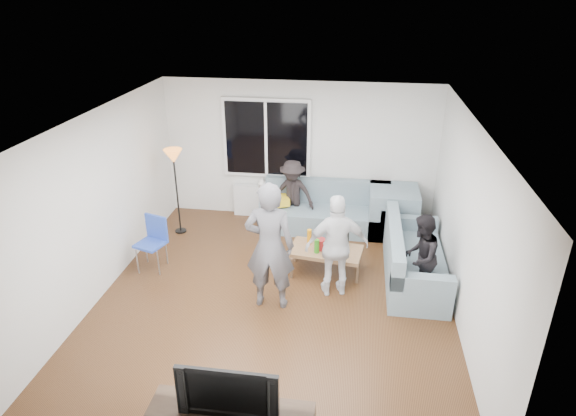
% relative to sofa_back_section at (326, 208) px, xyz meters
% --- Properties ---
extents(floor, '(5.00, 5.50, 0.04)m').
position_rel_sofa_back_section_xyz_m(floor, '(-0.55, -2.27, -0.45)').
color(floor, '#56351C').
rests_on(floor, ground).
extents(ceiling, '(5.00, 5.50, 0.04)m').
position_rel_sofa_back_section_xyz_m(ceiling, '(-0.55, -2.27, 2.20)').
color(ceiling, white).
rests_on(ceiling, ground).
extents(wall_back, '(5.00, 0.04, 2.60)m').
position_rel_sofa_back_section_xyz_m(wall_back, '(-0.55, 0.50, 0.88)').
color(wall_back, silver).
rests_on(wall_back, ground).
extents(wall_front, '(5.00, 0.04, 2.60)m').
position_rel_sofa_back_section_xyz_m(wall_front, '(-0.55, -5.04, 0.88)').
color(wall_front, silver).
rests_on(wall_front, ground).
extents(wall_left, '(0.04, 5.50, 2.60)m').
position_rel_sofa_back_section_xyz_m(wall_left, '(-3.07, -2.27, 0.88)').
color(wall_left, silver).
rests_on(wall_left, ground).
extents(wall_right, '(0.04, 5.50, 2.60)m').
position_rel_sofa_back_section_xyz_m(wall_right, '(1.97, -2.27, 0.88)').
color(wall_right, silver).
rests_on(wall_right, ground).
extents(window_frame, '(1.62, 0.06, 1.47)m').
position_rel_sofa_back_section_xyz_m(window_frame, '(-1.15, 0.42, 1.12)').
color(window_frame, white).
rests_on(window_frame, wall_back).
extents(window_glass, '(1.50, 0.02, 1.35)m').
position_rel_sofa_back_section_xyz_m(window_glass, '(-1.15, 0.38, 1.12)').
color(window_glass, black).
rests_on(window_glass, window_frame).
extents(window_mullion, '(0.05, 0.03, 1.35)m').
position_rel_sofa_back_section_xyz_m(window_mullion, '(-1.15, 0.37, 1.12)').
color(window_mullion, white).
rests_on(window_mullion, window_frame).
extents(radiator, '(1.30, 0.12, 0.62)m').
position_rel_sofa_back_section_xyz_m(radiator, '(-1.15, 0.38, -0.11)').
color(radiator, silver).
rests_on(radiator, floor).
extents(potted_plant, '(0.24, 0.22, 0.37)m').
position_rel_sofa_back_section_xyz_m(potted_plant, '(-0.67, 0.35, 0.38)').
color(potted_plant, '#2E6528').
rests_on(potted_plant, radiator).
extents(vase, '(0.19, 0.19, 0.18)m').
position_rel_sofa_back_section_xyz_m(vase, '(-1.24, 0.35, 0.28)').
color(vase, white).
rests_on(vase, radiator).
extents(sofa_back_section, '(2.30, 0.85, 0.85)m').
position_rel_sofa_back_section_xyz_m(sofa_back_section, '(0.00, 0.00, 0.00)').
color(sofa_back_section, slate).
rests_on(sofa_back_section, floor).
extents(sofa_right_section, '(2.00, 0.85, 0.85)m').
position_rel_sofa_back_section_xyz_m(sofa_right_section, '(1.47, -1.50, 0.00)').
color(sofa_right_section, slate).
rests_on(sofa_right_section, floor).
extents(sofa_corner, '(0.85, 0.85, 0.85)m').
position_rel_sofa_back_section_xyz_m(sofa_corner, '(1.20, 0.00, 0.00)').
color(sofa_corner, slate).
rests_on(sofa_corner, floor).
extents(cushion_yellow, '(0.48, 0.45, 0.14)m').
position_rel_sofa_back_section_xyz_m(cushion_yellow, '(-0.88, -0.02, 0.09)').
color(cushion_yellow, yellow).
rests_on(cushion_yellow, sofa_back_section).
extents(cushion_red, '(0.46, 0.43, 0.13)m').
position_rel_sofa_back_section_xyz_m(cushion_red, '(-0.88, 0.06, 0.09)').
color(cushion_red, maroon).
rests_on(cushion_red, sofa_back_section).
extents(coffee_table, '(1.17, 0.74, 0.40)m').
position_rel_sofa_back_section_xyz_m(coffee_table, '(0.11, -1.49, -0.22)').
color(coffee_table, olive).
rests_on(coffee_table, floor).
extents(pitcher, '(0.17, 0.17, 0.17)m').
position_rel_sofa_back_section_xyz_m(pitcher, '(0.02, -1.48, 0.06)').
color(pitcher, maroon).
rests_on(pitcher, coffee_table).
extents(side_chair, '(0.50, 0.50, 0.86)m').
position_rel_sofa_back_section_xyz_m(side_chair, '(-2.60, -1.79, 0.01)').
color(side_chair, '#2846AF').
rests_on(side_chair, floor).
extents(floor_lamp, '(0.32, 0.32, 1.56)m').
position_rel_sofa_back_section_xyz_m(floor_lamp, '(-2.60, -0.50, 0.36)').
color(floor_lamp, orange).
rests_on(floor_lamp, floor).
extents(player_left, '(0.68, 0.45, 1.85)m').
position_rel_sofa_back_section_xyz_m(player_left, '(-0.59, -2.44, 0.50)').
color(player_left, '#4E4D52').
rests_on(player_left, floor).
extents(player_right, '(0.97, 0.59, 1.54)m').
position_rel_sofa_back_section_xyz_m(player_right, '(0.30, -2.03, 0.35)').
color(player_right, silver).
rests_on(player_right, floor).
extents(spectator_right, '(0.65, 0.74, 1.28)m').
position_rel_sofa_back_section_xyz_m(spectator_right, '(1.47, -1.94, 0.21)').
color(spectator_right, black).
rests_on(spectator_right, floor).
extents(spectator_back, '(0.90, 0.63, 1.28)m').
position_rel_sofa_back_section_xyz_m(spectator_back, '(-0.61, 0.03, 0.22)').
color(spectator_back, black).
rests_on(spectator_back, floor).
extents(television, '(0.97, 0.13, 0.56)m').
position_rel_sofa_back_section_xyz_m(television, '(-0.55, -4.77, 0.29)').
color(television, black).
rests_on(television, tv_console).
extents(bottle_a, '(0.07, 0.07, 0.25)m').
position_rel_sofa_back_section_xyz_m(bottle_a, '(-0.16, -1.35, 0.10)').
color(bottle_a, orange).
rests_on(bottle_a, coffee_table).
extents(bottle_b, '(0.08, 0.08, 0.22)m').
position_rel_sofa_back_section_xyz_m(bottle_b, '(-0.02, -1.60, 0.08)').
color(bottle_b, '#2D8B19').
rests_on(bottle_b, coffee_table).
extents(bottle_e, '(0.07, 0.07, 0.23)m').
position_rel_sofa_back_section_xyz_m(bottle_e, '(0.42, -1.32, 0.09)').
color(bottle_e, black).
rests_on(bottle_e, coffee_table).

